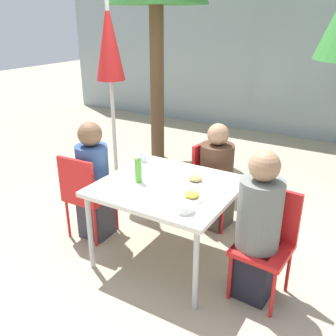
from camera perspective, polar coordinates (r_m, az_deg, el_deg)
The scene contains 15 objects.
ground_plane at distance 3.53m, azimuth 0.00°, elevation -13.43°, with size 24.00×24.00×0.00m, color tan.
building_facade at distance 7.06m, azimuth 19.53°, elevation 16.54°, with size 10.00×0.20×3.00m.
dining_table at distance 3.18m, azimuth 0.00°, elevation -3.47°, with size 1.13×1.03×0.74m.
chair_left at distance 3.66m, azimuth -12.55°, elevation -3.46°, with size 0.41×0.41×0.86m.
person_left at distance 3.66m, azimuth -11.23°, elevation -2.25°, with size 0.30×0.30×1.17m.
chair_right at distance 2.99m, azimuth 14.87°, elevation -9.93°, with size 0.43×0.43×0.86m.
person_right at distance 2.90m, azimuth 13.51°, elevation -9.19°, with size 0.33×0.33×1.21m.
chair_far at distance 3.91m, azimuth 6.69°, elevation -1.34°, with size 0.45×0.45×0.86m.
person_far at distance 3.83m, azimuth 7.30°, elevation -1.71°, with size 0.34×0.34×1.10m.
closed_umbrella at distance 4.25m, azimuth -8.87°, elevation 16.48°, with size 0.36×0.36×2.22m.
plate_0 at distance 3.20m, azimuth 4.20°, elevation -1.78°, with size 0.22×0.22×0.06m.
plate_1 at distance 2.92m, azimuth 3.65°, elevation -4.30°, with size 0.21×0.21×0.06m.
bottle at distance 3.17m, azimuth -4.55°, elevation -0.27°, with size 0.06×0.06×0.23m.
drinking_cup at distance 3.65m, azimuth -3.85°, elevation 1.71°, with size 0.08×0.08×0.09m.
salad_bowl at distance 2.73m, azimuth 2.51°, elevation -6.04°, with size 0.14×0.14×0.06m.
Camera 1 is at (1.47, -2.46, 2.07)m, focal length 40.00 mm.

